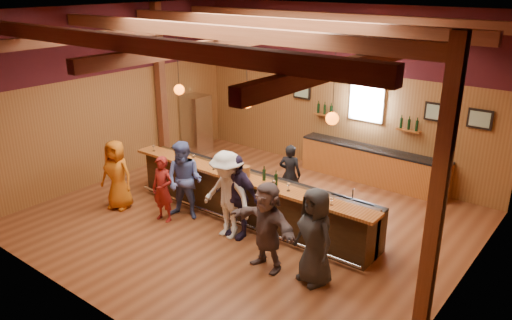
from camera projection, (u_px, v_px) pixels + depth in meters
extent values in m
plane|color=brown|center=(248.00, 220.00, 11.18)|extent=(9.00, 9.00, 0.00)
cube|color=brown|center=(341.00, 91.00, 13.36)|extent=(9.00, 0.04, 4.50)
cube|color=brown|center=(79.00, 182.00, 7.45)|extent=(9.00, 0.04, 4.50)
cube|color=brown|center=(113.00, 94.00, 13.00)|extent=(0.04, 8.00, 4.50)
cube|color=brown|center=(470.00, 173.00, 7.80)|extent=(0.04, 8.00, 4.50)
cube|color=brown|center=(246.00, 11.00, 9.62)|extent=(9.00, 8.00, 0.04)
cube|color=#3D1016|center=(344.00, 38.00, 12.86)|extent=(9.00, 0.01, 1.70)
cube|color=#3D1016|center=(108.00, 39.00, 12.51)|extent=(0.01, 8.00, 1.70)
cube|color=#3D1016|center=(483.00, 84.00, 7.33)|extent=(0.01, 8.00, 1.70)
cube|color=#5D2E1A|center=(161.00, 85.00, 14.02)|extent=(0.22, 0.22, 4.50)
cube|color=#5D2E1A|center=(439.00, 191.00, 7.15)|extent=(0.22, 0.22, 4.50)
cube|color=#5D2E1A|center=(121.00, 43.00, 7.51)|extent=(8.80, 0.20, 0.25)
cube|color=#5D2E1A|center=(212.00, 32.00, 8.99)|extent=(8.80, 0.20, 0.25)
cube|color=#5D2E1A|center=(276.00, 24.00, 10.47)|extent=(8.80, 0.20, 0.25)
cube|color=#5D2E1A|center=(325.00, 18.00, 11.94)|extent=(8.80, 0.20, 0.25)
cube|color=#5D2E1A|center=(146.00, 31.00, 11.55)|extent=(0.18, 7.80, 0.22)
cube|color=#5D2E1A|center=(247.00, 40.00, 9.81)|extent=(0.18, 7.80, 0.22)
cube|color=#5D2E1A|center=(390.00, 54.00, 8.08)|extent=(0.18, 7.80, 0.22)
cube|color=black|center=(248.00, 199.00, 11.00)|extent=(6.00, 0.60, 1.05)
cube|color=brown|center=(242.00, 178.00, 10.68)|extent=(6.30, 0.50, 0.06)
cube|color=black|center=(258.00, 177.00, 11.14)|extent=(6.00, 0.48, 0.05)
cube|color=black|center=(258.00, 196.00, 11.31)|extent=(6.00, 0.48, 0.90)
cube|color=silver|center=(337.00, 202.00, 10.00)|extent=(0.45, 0.40, 0.14)
cube|color=silver|center=(359.00, 209.00, 9.72)|extent=(0.45, 0.40, 0.14)
cylinder|color=silver|center=(236.00, 221.00, 10.82)|extent=(6.00, 0.06, 0.06)
cube|color=brown|center=(372.00, 166.00, 13.08)|extent=(4.00, 0.50, 0.90)
cube|color=black|center=(374.00, 149.00, 12.92)|extent=(4.00, 0.52, 0.05)
cube|color=silver|center=(367.00, 103.00, 12.93)|extent=(0.95, 0.08, 0.95)
cube|color=white|center=(366.00, 103.00, 12.89)|extent=(0.78, 0.01, 0.78)
cube|color=black|center=(302.00, 91.00, 14.06)|extent=(0.55, 0.04, 0.45)
cube|color=silver|center=(301.00, 91.00, 14.04)|extent=(0.45, 0.01, 0.35)
cube|color=black|center=(436.00, 112.00, 11.87)|extent=(0.55, 0.04, 0.45)
cube|color=silver|center=(436.00, 112.00, 11.85)|extent=(0.45, 0.01, 0.35)
cube|color=black|center=(480.00, 119.00, 11.29)|extent=(0.55, 0.04, 0.45)
cube|color=silver|center=(480.00, 119.00, 11.27)|extent=(0.45, 0.01, 0.35)
cube|color=brown|center=(324.00, 115.00, 13.74)|extent=(0.60, 0.18, 0.04)
cylinder|color=black|center=(318.00, 108.00, 13.81)|extent=(0.07, 0.07, 0.26)
cylinder|color=black|center=(325.00, 109.00, 13.69)|extent=(0.07, 0.07, 0.26)
cylinder|color=black|center=(331.00, 111.00, 13.58)|extent=(0.07, 0.07, 0.26)
cube|color=brown|center=(408.00, 130.00, 12.36)|extent=(0.60, 0.18, 0.04)
cylinder|color=black|center=(401.00, 123.00, 12.42)|extent=(0.07, 0.07, 0.26)
cylinder|color=black|center=(409.00, 124.00, 12.31)|extent=(0.07, 0.07, 0.26)
cylinder|color=black|center=(417.00, 126.00, 12.19)|extent=(0.07, 0.07, 0.26)
cylinder|color=black|center=(178.00, 62.00, 11.19)|extent=(0.01, 0.01, 1.25)
sphere|color=#FF5C0C|center=(179.00, 90.00, 11.40)|extent=(0.24, 0.24, 0.24)
cylinder|color=black|center=(247.00, 72.00, 10.03)|extent=(0.01, 0.01, 1.25)
sphere|color=#FF5C0C|center=(247.00, 102.00, 10.25)|extent=(0.24, 0.24, 0.24)
cylinder|color=black|center=(334.00, 85.00, 8.88)|extent=(0.01, 0.01, 1.25)
sphere|color=#FF5C0C|center=(332.00, 119.00, 9.09)|extent=(0.24, 0.24, 0.24)
cube|color=silver|center=(196.00, 124.00, 15.16)|extent=(0.70, 0.70, 1.80)
imported|color=#C26012|center=(117.00, 175.00, 11.52)|extent=(0.92, 0.72, 1.65)
imported|color=maroon|center=(163.00, 189.00, 10.95)|extent=(0.59, 0.43, 1.49)
imported|color=#4E5D9D|center=(184.00, 181.00, 11.02)|extent=(1.04, 0.92, 1.79)
imported|color=silver|center=(227.00, 195.00, 10.18)|extent=(1.25, 0.76, 1.88)
imported|color=#251C39|center=(236.00, 196.00, 10.22)|extent=(1.07, 0.49, 1.80)
imported|color=brown|center=(267.00, 226.00, 9.09)|extent=(1.65, 0.72, 1.72)
imported|color=#29292C|center=(315.00, 237.00, 8.65)|extent=(1.02, 0.83, 1.79)
imported|color=black|center=(290.00, 175.00, 11.77)|extent=(0.62, 0.50, 1.48)
cylinder|color=olive|center=(245.00, 172.00, 10.63)|extent=(0.21, 0.21, 0.23)
cylinder|color=black|center=(264.00, 175.00, 10.43)|extent=(0.07, 0.07, 0.24)
cylinder|color=black|center=(264.00, 168.00, 10.38)|extent=(0.02, 0.02, 0.08)
cylinder|color=black|center=(276.00, 180.00, 10.18)|extent=(0.07, 0.07, 0.24)
cylinder|color=black|center=(276.00, 173.00, 10.13)|extent=(0.02, 0.02, 0.08)
cylinder|color=silver|center=(154.00, 151.00, 12.23)|extent=(0.06, 0.06, 0.01)
cylinder|color=silver|center=(154.00, 149.00, 12.21)|extent=(0.01, 0.01, 0.09)
sphere|color=silver|center=(153.00, 146.00, 12.18)|extent=(0.07, 0.07, 0.07)
cylinder|color=silver|center=(183.00, 158.00, 11.74)|extent=(0.07, 0.07, 0.01)
cylinder|color=silver|center=(182.00, 156.00, 11.72)|extent=(0.01, 0.01, 0.10)
sphere|color=silver|center=(182.00, 153.00, 11.69)|extent=(0.08, 0.08, 0.08)
cylinder|color=silver|center=(194.00, 162.00, 11.50)|extent=(0.07, 0.07, 0.01)
cylinder|color=silver|center=(194.00, 160.00, 11.48)|extent=(0.01, 0.01, 0.11)
sphere|color=silver|center=(193.00, 156.00, 11.45)|extent=(0.08, 0.08, 0.08)
cylinder|color=silver|center=(213.00, 169.00, 11.06)|extent=(0.06, 0.06, 0.01)
cylinder|color=silver|center=(213.00, 167.00, 11.05)|extent=(0.01, 0.01, 0.09)
sphere|color=silver|center=(213.00, 164.00, 11.02)|extent=(0.07, 0.07, 0.07)
cylinder|color=silver|center=(226.00, 172.00, 10.93)|extent=(0.07, 0.07, 0.01)
cylinder|color=silver|center=(226.00, 169.00, 10.91)|extent=(0.01, 0.01, 0.11)
sphere|color=silver|center=(226.00, 165.00, 10.88)|extent=(0.08, 0.08, 0.08)
cylinder|color=silver|center=(274.00, 188.00, 10.07)|extent=(0.07, 0.07, 0.01)
cylinder|color=silver|center=(274.00, 186.00, 10.05)|extent=(0.01, 0.01, 0.11)
sphere|color=silver|center=(274.00, 182.00, 10.02)|extent=(0.08, 0.08, 0.08)
cylinder|color=silver|center=(288.00, 191.00, 9.97)|extent=(0.07, 0.07, 0.01)
cylinder|color=silver|center=(289.00, 188.00, 9.95)|extent=(0.01, 0.01, 0.10)
sphere|color=silver|center=(289.00, 184.00, 9.92)|extent=(0.08, 0.08, 0.08)
cylinder|color=silver|center=(331.00, 205.00, 9.34)|extent=(0.06, 0.06, 0.01)
cylinder|color=silver|center=(332.00, 202.00, 9.32)|extent=(0.01, 0.01, 0.09)
sphere|color=silver|center=(332.00, 199.00, 9.30)|extent=(0.07, 0.07, 0.07)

